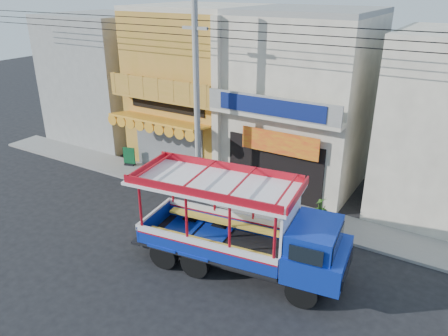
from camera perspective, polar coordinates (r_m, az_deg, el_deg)
name	(u,v)px	position (r m, az deg, el deg)	size (l,w,h in m)	color
ground	(173,236)	(17.65, -6.65, -8.80)	(90.00, 90.00, 0.00)	black
sidewalk	(225,196)	(20.49, 0.17, -3.66)	(30.00, 2.00, 0.12)	slate
shophouse_left	(200,85)	(24.35, -3.11, 10.79)	(6.00, 7.50, 8.24)	#B18627
shophouse_right	(303,99)	(21.62, 10.33, 8.87)	(6.00, 6.75, 8.24)	#AFA48F
party_pilaster	(216,107)	(20.25, -1.01, 7.97)	(0.35, 0.30, 8.00)	#AFA48F
filler_building_left	(109,77)	(28.90, -14.84, 11.40)	(6.00, 6.00, 7.60)	gray
utility_pole	(200,92)	(18.66, -3.22, 9.89)	(28.00, 0.26, 9.00)	gray
songthaew_truck	(254,231)	(14.68, 3.96, -8.24)	(7.61, 3.29, 3.44)	black
green_sign	(129,158)	(24.15, -12.27, 1.32)	(0.65, 0.44, 1.00)	black
potted_plant_a	(266,191)	(19.67, 5.56, -2.98)	(0.99, 0.86, 1.10)	#2E5A19
potted_plant_b	(263,195)	(19.49, 5.17, -3.50)	(0.51, 0.41, 0.93)	#2E5A19
potted_plant_c	(321,208)	(18.64, 12.55, -5.16)	(0.57, 0.57, 1.02)	#2E5A19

